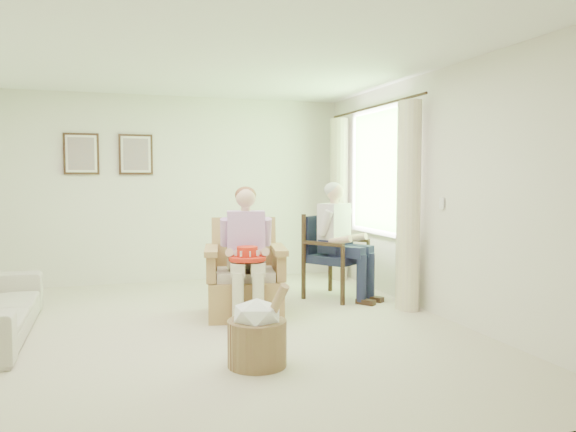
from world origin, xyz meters
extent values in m
plane|color=beige|center=(0.00, 0.00, 0.00)|extent=(5.50, 5.50, 0.00)
cube|color=silver|center=(0.00, 2.75, 1.30)|extent=(5.00, 0.04, 2.60)
cube|color=silver|center=(0.00, -2.75, 1.30)|extent=(5.00, 0.04, 2.60)
cube|color=silver|center=(2.50, 0.00, 1.30)|extent=(0.04, 5.50, 2.60)
cube|color=white|center=(0.00, 0.00, 2.60)|extent=(5.00, 5.50, 0.02)
cube|color=#2D6B23|center=(2.47, 1.20, 1.55)|extent=(0.02, 1.40, 1.50)
cube|color=white|center=(2.46, 1.20, 2.33)|extent=(0.04, 1.52, 0.06)
cube|color=white|center=(2.46, 1.20, 0.77)|extent=(0.04, 1.52, 0.06)
cylinder|color=#382114|center=(2.37, 1.20, 2.35)|extent=(0.03, 2.50, 0.03)
cylinder|color=beige|center=(2.33, 0.22, 1.15)|extent=(0.34, 0.34, 2.30)
cylinder|color=beige|center=(2.33, 2.18, 1.15)|extent=(0.34, 0.34, 2.30)
cube|color=#382114|center=(-1.15, 2.72, 1.78)|extent=(0.45, 0.03, 0.55)
cube|color=silver|center=(-1.15, 2.70, 1.78)|extent=(0.39, 0.01, 0.49)
cube|color=tan|center=(-1.15, 2.69, 1.78)|extent=(0.33, 0.01, 0.43)
cube|color=#382114|center=(-0.45, 2.72, 1.78)|extent=(0.45, 0.03, 0.55)
cube|color=silver|center=(-0.45, 2.70, 1.78)|extent=(0.39, 0.01, 0.49)
cube|color=tan|center=(-0.45, 2.69, 1.78)|extent=(0.33, 0.01, 0.43)
cube|color=tan|center=(0.55, 0.49, 0.20)|extent=(0.77, 0.75, 0.40)
cube|color=beige|center=(0.55, 0.46, 0.45)|extent=(0.59, 0.57, 0.10)
cube|color=tan|center=(0.55, 0.80, 0.73)|extent=(0.71, 0.22, 0.60)
cube|color=tan|center=(0.19, 0.49, 0.55)|extent=(0.10, 0.69, 0.29)
cube|color=tan|center=(0.90, 0.49, 0.55)|extent=(0.10, 0.69, 0.29)
cylinder|color=black|center=(1.51, 0.74, 0.22)|extent=(0.06, 0.06, 0.43)
cylinder|color=black|center=(2.11, 0.74, 0.22)|extent=(0.06, 0.06, 0.43)
cylinder|color=black|center=(1.51, 1.30, 0.22)|extent=(0.06, 0.06, 0.43)
cylinder|color=black|center=(2.11, 1.30, 0.22)|extent=(0.06, 0.06, 0.43)
cube|color=#161C32|center=(1.81, 1.02, 0.48)|extent=(0.57, 0.55, 0.10)
cube|color=#161C32|center=(1.81, 1.29, 0.75)|extent=(0.53, 0.07, 0.49)
cube|color=beige|center=(0.55, 0.46, 0.61)|extent=(0.40, 0.26, 0.16)
cube|color=#D49CDC|center=(0.55, 0.48, 0.89)|extent=(0.39, 0.24, 0.46)
sphere|color=#DDAD8E|center=(0.55, 0.47, 1.26)|extent=(0.21, 0.21, 0.21)
ellipsoid|color=brown|center=(0.55, 0.50, 1.28)|extent=(0.22, 0.22, 0.18)
cube|color=beige|center=(0.45, 0.24, 0.56)|extent=(0.14, 0.44, 0.13)
cube|color=beige|center=(0.65, 0.24, 0.56)|extent=(0.14, 0.44, 0.13)
cylinder|color=beige|center=(0.45, 0.04, 0.28)|extent=(0.12, 0.12, 0.51)
cylinder|color=beige|center=(0.65, 0.04, 0.28)|extent=(0.12, 0.12, 0.51)
cube|color=#1B203D|center=(1.81, 1.02, 0.64)|extent=(0.40, 0.26, 0.16)
cube|color=silver|center=(1.81, 1.04, 0.92)|extent=(0.39, 0.24, 0.46)
sphere|color=#DDAD8E|center=(1.81, 1.03, 1.29)|extent=(0.21, 0.21, 0.21)
ellipsoid|color=#B7B2AD|center=(1.81, 1.06, 1.32)|extent=(0.22, 0.22, 0.18)
cube|color=#1B203D|center=(1.71, 0.80, 0.59)|extent=(0.14, 0.44, 0.13)
cube|color=#1B203D|center=(1.91, 0.80, 0.59)|extent=(0.14, 0.44, 0.13)
cylinder|color=#1B203D|center=(1.71, 0.60, 0.30)|extent=(0.12, 0.12, 0.54)
cylinder|color=#1B203D|center=(1.91, 0.60, 0.30)|extent=(0.12, 0.12, 0.54)
cylinder|color=red|center=(0.50, 0.18, 0.66)|extent=(0.38, 0.38, 0.04)
cylinder|color=red|center=(0.50, 0.18, 0.72)|extent=(0.21, 0.21, 0.12)
cube|color=white|center=(0.61, 0.18, 0.72)|extent=(0.04, 0.01, 0.05)
cube|color=white|center=(0.57, 0.26, 0.72)|extent=(0.04, 0.04, 0.05)
cube|color=white|center=(0.50, 0.30, 0.72)|extent=(0.01, 0.05, 0.05)
cube|color=white|center=(0.42, 0.26, 0.72)|extent=(0.04, 0.04, 0.05)
cube|color=white|center=(0.39, 0.18, 0.72)|extent=(0.05, 0.01, 0.05)
cube|color=white|center=(0.42, 0.11, 0.72)|extent=(0.04, 0.04, 0.05)
cube|color=white|center=(0.50, 0.07, 0.72)|extent=(0.01, 0.05, 0.05)
cube|color=white|center=(0.57, 0.11, 0.72)|extent=(0.04, 0.04, 0.05)
cylinder|color=tan|center=(0.26, -1.09, 0.18)|extent=(0.53, 0.53, 0.36)
ellipsoid|color=white|center=(0.26, -1.09, 0.41)|extent=(0.41, 0.41, 0.25)
cylinder|color=#A57F56|center=(0.36, -1.14, 0.41)|extent=(0.18, 0.33, 0.54)
camera|label=1|loc=(-0.82, -5.25, 1.47)|focal=35.00mm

